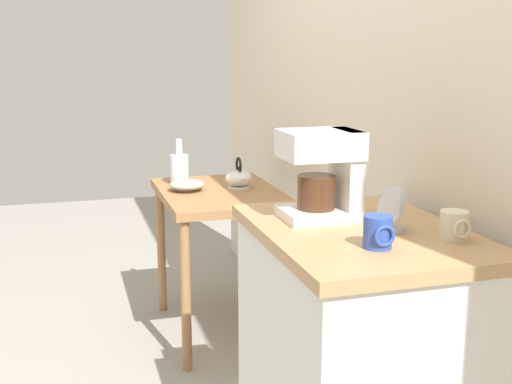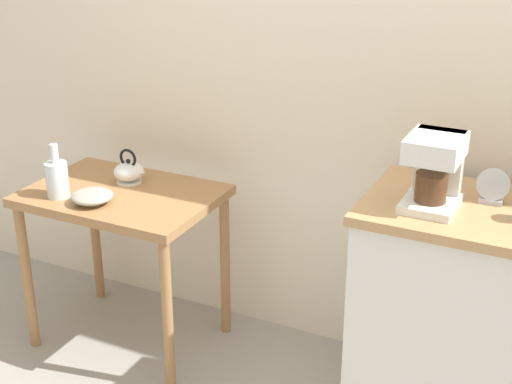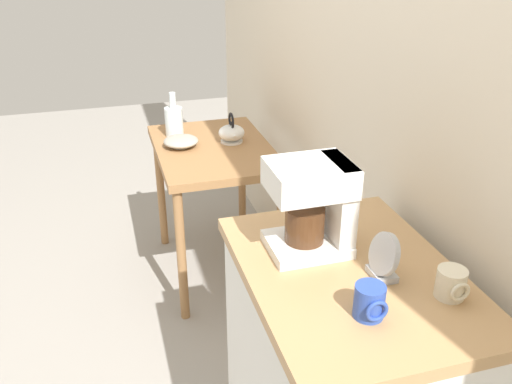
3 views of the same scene
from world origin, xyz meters
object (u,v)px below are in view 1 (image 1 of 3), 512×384
at_px(mug_small_cream, 454,225).
at_px(table_clock, 391,211).
at_px(bowl_stoneware, 187,185).
at_px(mug_blue, 378,232).
at_px(coffee_maker, 327,171).
at_px(teakettle, 239,178).
at_px(glass_carafe_vase, 179,168).

relative_size(mug_small_cream, table_clock, 0.63).
height_order(bowl_stoneware, mug_blue, mug_blue).
xyz_separation_m(bowl_stoneware, coffee_maker, (1.35, 0.17, 0.30)).
xyz_separation_m(bowl_stoneware, mug_small_cream, (1.65, 0.40, 0.19)).
height_order(bowl_stoneware, table_clock, table_clock).
xyz_separation_m(bowl_stoneware, teakettle, (0.00, 0.26, 0.02)).
distance_m(coffee_maker, table_clock, 0.23).
bearing_deg(coffee_maker, mug_blue, 1.60).
bearing_deg(mug_small_cream, teakettle, -175.09).
distance_m(teakettle, coffee_maker, 1.38).
distance_m(glass_carafe_vase, table_clock, 1.73).
bearing_deg(teakettle, glass_carafe_vase, -123.44).
xyz_separation_m(coffee_maker, table_clock, (0.18, 0.11, -0.09)).
height_order(coffee_maker, mug_blue, coffee_maker).
bearing_deg(glass_carafe_vase, coffee_maker, 6.48).
xyz_separation_m(teakettle, mug_blue, (1.66, -0.08, 0.18)).
height_order(mug_blue, table_clock, table_clock).
relative_size(glass_carafe_vase, coffee_maker, 0.90).
relative_size(teakettle, mug_blue, 1.97).
relative_size(bowl_stoneware, mug_small_cream, 2.16).
relative_size(bowl_stoneware, glass_carafe_vase, 0.74).
distance_m(teakettle, mug_small_cream, 1.67).
bearing_deg(mug_small_cream, coffee_maker, -142.55).
xyz_separation_m(teakettle, coffee_maker, (1.34, -0.09, 0.28)).
height_order(teakettle, mug_blue, mug_blue).
height_order(teakettle, mug_small_cream, mug_small_cream).
bearing_deg(coffee_maker, glass_carafe_vase, -173.52).
xyz_separation_m(glass_carafe_vase, table_clock, (1.70, 0.29, 0.16)).
distance_m(glass_carafe_vase, coffee_maker, 1.55).
xyz_separation_m(glass_carafe_vase, mug_blue, (1.84, 0.18, 0.14)).
bearing_deg(coffee_maker, table_clock, 32.13).
bearing_deg(table_clock, mug_blue, -37.83).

